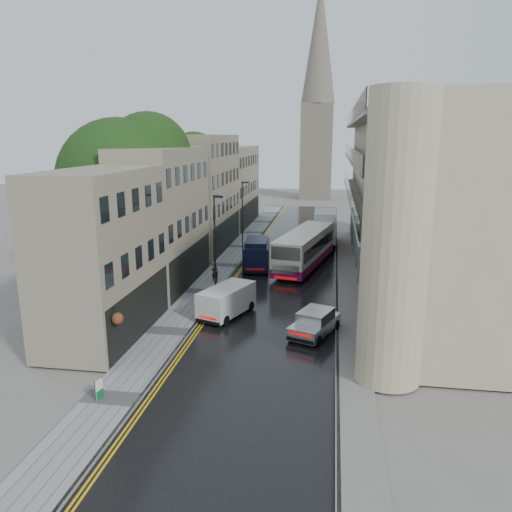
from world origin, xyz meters
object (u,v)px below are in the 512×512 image
(tree_far, at_px, (176,193))
(white_lorry, at_px, (315,231))
(estate_sign, at_px, (99,389))
(lamp_post_near, at_px, (215,245))
(silver_hatchback, at_px, (292,327))
(lamp_post_far, at_px, (242,216))
(pedestrian, at_px, (215,273))
(tree_near, at_px, (121,202))
(cream_bus, at_px, (281,256))
(navy_van, at_px, (244,258))
(white_van, at_px, (202,306))

(tree_far, relative_size, white_lorry, 1.61)
(estate_sign, bearing_deg, white_lorry, 86.52)
(lamp_post_near, bearing_deg, silver_hatchback, -26.31)
(lamp_post_far, xyz_separation_m, estate_sign, (-0.99, -31.72, -3.16))
(pedestrian, height_order, lamp_post_near, lamp_post_near)
(silver_hatchback, xyz_separation_m, estate_sign, (-8.22, -8.44, -0.24))
(tree_near, xyz_separation_m, cream_bus, (12.11, 5.47, -5.25))
(tree_far, height_order, lamp_post_far, tree_far)
(lamp_post_far, relative_size, estate_sign, 7.98)
(lamp_post_far, bearing_deg, estate_sign, -84.33)
(navy_van, bearing_deg, estate_sign, -102.83)
(lamp_post_near, bearing_deg, pedestrian, 129.21)
(navy_van, relative_size, estate_sign, 6.22)
(tree_far, bearing_deg, cream_bus, -32.50)
(white_van, xyz_separation_m, navy_van, (0.66, 12.07, 0.39))
(white_van, bearing_deg, navy_van, 107.15)
(estate_sign, bearing_deg, navy_van, 93.93)
(white_lorry, bearing_deg, cream_bus, -104.64)
(tree_far, height_order, white_van, tree_far)
(tree_near, xyz_separation_m, silver_hatchback, (14.34, -9.09, -6.14))
(navy_van, height_order, lamp_post_far, lamp_post_far)
(tree_near, bearing_deg, lamp_post_near, -7.45)
(tree_near, bearing_deg, cream_bus, 24.32)
(lamp_post_near, height_order, estate_sign, lamp_post_near)
(lamp_post_far, distance_m, estate_sign, 31.89)
(pedestrian, distance_m, lamp_post_near, 4.29)
(silver_hatchback, bearing_deg, pedestrian, 145.02)
(tree_far, bearing_deg, lamp_post_far, 9.90)
(white_van, bearing_deg, cream_bus, 92.67)
(lamp_post_near, relative_size, lamp_post_far, 1.05)
(tree_near, relative_size, white_lorry, 1.79)
(white_lorry, distance_m, silver_hatchback, 25.22)
(navy_van, height_order, lamp_post_near, lamp_post_near)
(cream_bus, distance_m, pedestrian, 6.28)
(silver_hatchback, bearing_deg, tree_near, 168.94)
(white_van, relative_size, estate_sign, 5.12)
(pedestrian, bearing_deg, lamp_post_near, 83.61)
(silver_hatchback, xyz_separation_m, white_van, (-6.14, 2.25, 0.26))
(white_lorry, xyz_separation_m, navy_van, (-5.82, -10.87, -0.60))
(cream_bus, bearing_deg, pedestrian, -133.81)
(white_van, bearing_deg, silver_hatchback, 0.14)
(tree_far, xyz_separation_m, cream_bus, (11.81, -7.53, -4.53))
(cream_bus, xyz_separation_m, lamp_post_near, (-4.35, -6.49, 2.20))
(cream_bus, xyz_separation_m, navy_van, (-3.25, -0.24, -0.24))
(silver_hatchback, relative_size, lamp_post_far, 0.58)
(tree_far, distance_m, silver_hatchback, 26.73)
(pedestrian, bearing_deg, tree_far, -79.96)
(white_van, bearing_deg, lamp_post_near, 114.64)
(white_van, distance_m, navy_van, 12.09)
(tree_near, height_order, white_van, tree_near)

